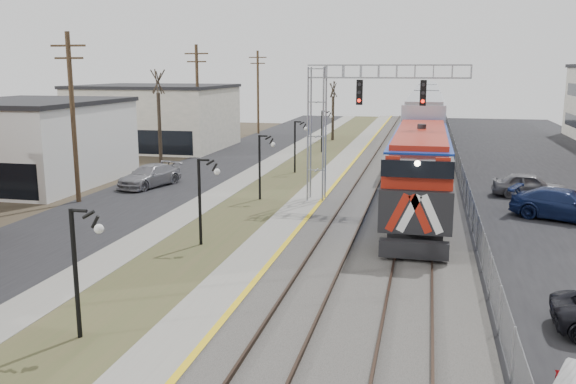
% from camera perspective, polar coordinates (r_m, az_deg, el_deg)
% --- Properties ---
extents(street_west, '(7.00, 120.00, 0.04)m').
position_cam_1_polar(street_west, '(46.24, -9.29, 1.51)').
color(street_west, black).
rests_on(street_west, ground).
extents(sidewalk, '(2.00, 120.00, 0.08)m').
position_cam_1_polar(sidewalk, '(44.74, -3.94, 1.33)').
color(sidewalk, gray).
rests_on(sidewalk, ground).
extents(grass_median, '(4.00, 120.00, 0.06)m').
position_cam_1_polar(grass_median, '(43.97, -0.20, 1.16)').
color(grass_median, '#404826').
rests_on(grass_median, ground).
extents(platform, '(2.00, 120.00, 0.24)m').
position_cam_1_polar(platform, '(43.38, 3.67, 1.12)').
color(platform, gray).
rests_on(platform, ground).
extents(ballast_bed, '(8.00, 120.00, 0.20)m').
position_cam_1_polar(ballast_bed, '(42.88, 10.27, 0.80)').
color(ballast_bed, '#595651').
rests_on(ballast_bed, ground).
extents(platform_edge, '(0.24, 120.00, 0.01)m').
position_cam_1_polar(platform_edge, '(43.23, 4.82, 1.23)').
color(platform_edge, gold).
rests_on(platform_edge, platform).
extents(track_near, '(1.58, 120.00, 0.15)m').
position_cam_1_polar(track_near, '(42.98, 7.62, 1.15)').
color(track_near, '#2D2119').
rests_on(track_near, ballast_bed).
extents(track_far, '(1.58, 120.00, 0.15)m').
position_cam_1_polar(track_far, '(42.81, 12.28, 0.94)').
color(track_far, '#2D2119').
rests_on(track_far, ballast_bed).
extents(train, '(3.00, 85.85, 5.33)m').
position_cam_1_polar(train, '(68.95, 12.74, 7.06)').
color(train, '#123197').
rests_on(train, ground).
extents(signal_gantry, '(9.00, 1.07, 8.15)m').
position_cam_1_polar(signal_gantry, '(35.49, 5.49, 7.67)').
color(signal_gantry, gray).
rests_on(signal_gantry, ground).
extents(lampposts, '(0.14, 62.14, 4.00)m').
position_cam_1_polar(lampposts, '(27.89, -8.05, -0.88)').
color(lampposts, black).
rests_on(lampposts, ground).
extents(utility_poles, '(0.28, 80.28, 10.00)m').
position_cam_1_polar(utility_poles, '(38.14, -19.46, 6.45)').
color(utility_poles, '#4C3823').
rests_on(utility_poles, ground).
extents(fence, '(0.04, 120.00, 1.60)m').
position_cam_1_polar(fence, '(42.78, 15.93, 1.47)').
color(fence, gray).
rests_on(fence, ground).
extents(bare_trees, '(12.30, 42.30, 5.95)m').
position_cam_1_polar(bare_trees, '(49.89, -8.93, 5.36)').
color(bare_trees, '#382D23').
rests_on(bare_trees, ground).
extents(car_lot_d, '(6.04, 4.23, 1.62)m').
position_cam_1_polar(car_lot_d, '(35.33, 24.53, -1.17)').
color(car_lot_d, navy).
rests_on(car_lot_d, ground).
extents(car_lot_e, '(4.54, 2.03, 1.52)m').
position_cam_1_polar(car_lot_e, '(40.73, 21.66, 0.55)').
color(car_lot_e, slate).
rests_on(car_lot_e, ground).
extents(car_street_b, '(3.37, 5.45, 1.47)m').
position_cam_1_polar(car_street_b, '(42.37, -12.82, 1.45)').
color(car_street_b, gray).
rests_on(car_street_b, ground).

